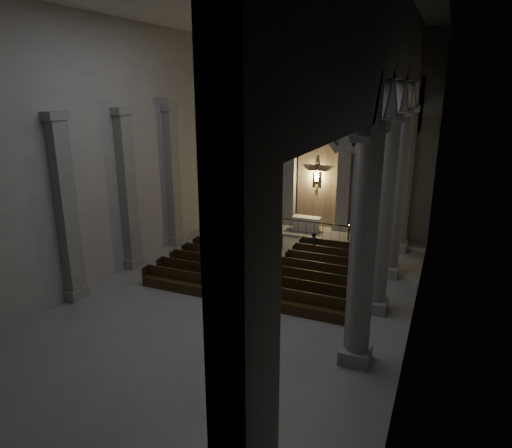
{
  "coord_description": "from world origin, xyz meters",
  "views": [
    {
      "loc": [
        7.72,
        -16.22,
        8.93
      ],
      "look_at": [
        -0.51,
        3.0,
        2.63
      ],
      "focal_mm": 32.0,
      "sensor_mm": 36.0,
      "label": 1
    }
  ],
  "objects_px": {
    "pews": "(268,268)",
    "worshipper": "(314,245)",
    "candle_stand_right": "(348,239)",
    "altar_rail": "(306,226)",
    "altar": "(307,224)",
    "candle_stand_left": "(264,227)"
  },
  "relations": [
    {
      "from": "pews",
      "to": "worshipper",
      "type": "height_order",
      "value": "worshipper"
    },
    {
      "from": "candle_stand_right",
      "to": "worshipper",
      "type": "relative_size",
      "value": 0.88
    },
    {
      "from": "altar_rail",
      "to": "pews",
      "type": "xyz_separation_m",
      "value": [
        0.0,
        -6.33,
        -0.39
      ]
    },
    {
      "from": "altar_rail",
      "to": "candle_stand_right",
      "type": "bearing_deg",
      "value": -6.18
    },
    {
      "from": "altar",
      "to": "altar_rail",
      "type": "height_order",
      "value": "altar_rail"
    },
    {
      "from": "altar_rail",
      "to": "altar",
      "type": "bearing_deg",
      "value": 105.72
    },
    {
      "from": "altar_rail",
      "to": "worshipper",
      "type": "height_order",
      "value": "worshipper"
    },
    {
      "from": "altar",
      "to": "pews",
      "type": "xyz_separation_m",
      "value": [
        0.25,
        -7.21,
        -0.29
      ]
    },
    {
      "from": "candle_stand_left",
      "to": "altar_rail",
      "type": "bearing_deg",
      "value": 8.9
    },
    {
      "from": "altar",
      "to": "pews",
      "type": "height_order",
      "value": "altar"
    },
    {
      "from": "altar_rail",
      "to": "worshipper",
      "type": "bearing_deg",
      "value": -66.05
    },
    {
      "from": "candle_stand_left",
      "to": "worshipper",
      "type": "xyz_separation_m",
      "value": [
        4.04,
        -2.76,
        0.27
      ]
    },
    {
      "from": "worshipper",
      "to": "candle_stand_left",
      "type": "bearing_deg",
      "value": 134.84
    },
    {
      "from": "candle_stand_left",
      "to": "altar",
      "type": "bearing_deg",
      "value": 28.52
    },
    {
      "from": "candle_stand_left",
      "to": "worshipper",
      "type": "height_order",
      "value": "candle_stand_left"
    },
    {
      "from": "altar_rail",
      "to": "candle_stand_left",
      "type": "distance_m",
      "value": 2.68
    },
    {
      "from": "altar_rail",
      "to": "candle_stand_left",
      "type": "relative_size",
      "value": 3.5
    },
    {
      "from": "pews",
      "to": "worshipper",
      "type": "relative_size",
      "value": 7.04
    },
    {
      "from": "candle_stand_right",
      "to": "pews",
      "type": "bearing_deg",
      "value": -114.03
    },
    {
      "from": "candle_stand_left",
      "to": "pews",
      "type": "relative_size",
      "value": 0.16
    },
    {
      "from": "candle_stand_right",
      "to": "worshipper",
      "type": "xyz_separation_m",
      "value": [
        -1.28,
        -2.88,
        0.36
      ]
    },
    {
      "from": "altar",
      "to": "altar_rail",
      "type": "distance_m",
      "value": 0.92
    }
  ]
}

